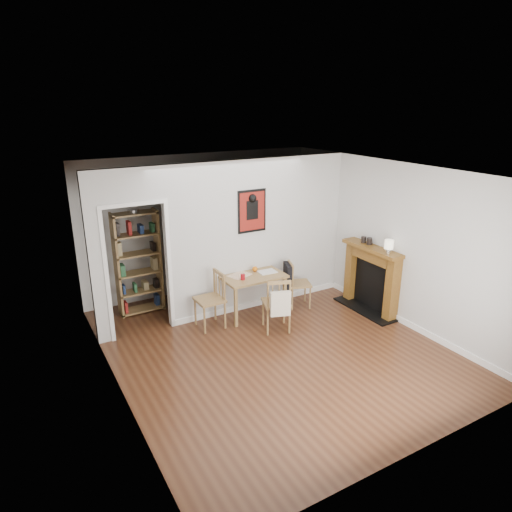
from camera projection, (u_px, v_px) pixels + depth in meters
ground at (272, 346)px, 6.84m from camera, size 5.20×5.20×0.00m
room_shell at (236, 240)px, 7.57m from camera, size 5.20×5.20×5.20m
dining_table at (253, 280)px, 7.67m from camera, size 1.05×0.67×0.72m
chair_left at (210, 300)px, 7.28m from camera, size 0.47×0.47×0.93m
chair_right at (298, 283)px, 8.04m from camera, size 0.57×0.53×0.83m
chair_front at (276, 303)px, 7.19m from camera, size 0.57×0.61×0.91m
bookshelf at (138, 263)px, 7.70m from camera, size 0.75×0.30×1.78m
fireplace at (372, 276)px, 7.86m from camera, size 0.45×1.25×1.16m
red_glass at (243, 277)px, 7.43m from camera, size 0.07×0.07×0.09m
orange_fruit at (255, 269)px, 7.79m from camera, size 0.09×0.09×0.09m
placemat at (240, 275)px, 7.64m from camera, size 0.43×0.38×0.00m
notebook at (267, 272)px, 7.77m from camera, size 0.31×0.23×0.02m
mantel_lamp at (389, 245)px, 7.28m from camera, size 0.14×0.14×0.23m
ceramic_jar_a at (369, 241)px, 7.77m from camera, size 0.10×0.10×0.12m
ceramic_jar_b at (364, 240)px, 7.86m from camera, size 0.09×0.09×0.11m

